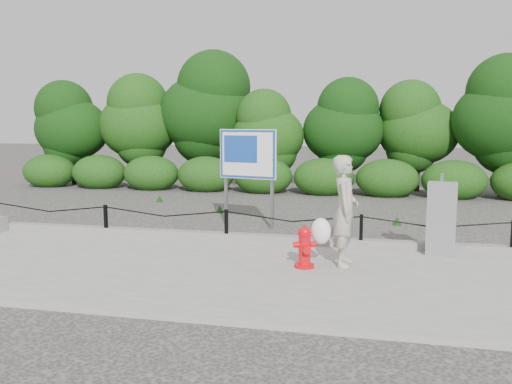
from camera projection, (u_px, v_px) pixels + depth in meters
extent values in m
plane|color=#2D2B28|center=(227.00, 245.00, 10.25)|extent=(90.00, 90.00, 0.00)
cube|color=gray|center=(190.00, 270.00, 8.32)|extent=(14.00, 4.00, 0.08)
cube|color=slate|center=(227.00, 236.00, 10.28)|extent=(14.00, 0.22, 0.14)
cube|color=black|center=(106.00, 220.00, 10.77)|extent=(0.06, 0.06, 0.60)
cube|color=black|center=(226.00, 225.00, 10.21)|extent=(0.06, 0.06, 0.60)
cube|color=black|center=(361.00, 231.00, 9.64)|extent=(0.06, 0.06, 0.60)
cylinder|color=black|center=(50.00, 207.00, 11.02)|extent=(2.50, 0.02, 0.02)
cylinder|color=black|center=(164.00, 211.00, 10.46)|extent=(2.50, 0.02, 0.02)
cylinder|color=black|center=(292.00, 216.00, 9.90)|extent=(2.50, 0.02, 0.02)
cylinder|color=black|center=(435.00, 222.00, 9.33)|extent=(2.50, 0.02, 0.02)
cylinder|color=black|center=(73.00, 159.00, 20.36)|extent=(0.18, 0.18, 1.89)
ellipsoid|color=#195113|center=(72.00, 124.00, 20.20)|extent=(2.80, 2.42, 3.02)
cylinder|color=black|center=(139.00, 158.00, 20.18)|extent=(0.18, 0.18, 2.00)
ellipsoid|color=#195113|center=(138.00, 120.00, 20.00)|extent=(2.96, 2.56, 3.20)
cylinder|color=black|center=(206.00, 153.00, 19.97)|extent=(0.18, 0.18, 2.39)
ellipsoid|color=#195113|center=(206.00, 107.00, 19.76)|extent=(3.54, 3.06, 3.83)
cylinder|color=black|center=(268.00, 166.00, 18.68)|extent=(0.18, 0.18, 1.68)
ellipsoid|color=#195113|center=(268.00, 131.00, 18.53)|extent=(2.49, 2.15, 2.69)
cylinder|color=black|center=(342.00, 163.00, 18.49)|extent=(0.18, 0.18, 1.86)
ellipsoid|color=#195113|center=(343.00, 125.00, 18.33)|extent=(2.76, 2.38, 2.98)
cylinder|color=black|center=(417.00, 164.00, 18.32)|extent=(0.18, 0.18, 1.82)
ellipsoid|color=#195113|center=(419.00, 127.00, 18.16)|extent=(2.69, 2.33, 2.91)
cylinder|color=black|center=(502.00, 162.00, 16.96)|extent=(0.18, 0.18, 2.15)
ellipsoid|color=#195113|center=(505.00, 114.00, 16.77)|extent=(3.19, 2.76, 3.45)
cylinder|color=red|center=(304.00, 266.00, 8.34)|extent=(0.40, 0.40, 0.05)
cylinder|color=red|center=(305.00, 249.00, 8.31)|extent=(0.24, 0.24, 0.46)
cylinder|color=red|center=(305.00, 233.00, 8.28)|extent=(0.29, 0.29, 0.04)
ellipsoid|color=red|center=(305.00, 232.00, 8.27)|extent=(0.26, 0.26, 0.15)
cylinder|color=red|center=(305.00, 227.00, 8.26)|extent=(0.07, 0.07, 0.04)
cylinder|color=red|center=(296.00, 245.00, 8.28)|extent=(0.11, 0.12, 0.09)
cylinder|color=red|center=(313.00, 244.00, 8.32)|extent=(0.11, 0.12, 0.09)
cylinder|color=red|center=(307.00, 250.00, 8.17)|extent=(0.16, 0.14, 0.13)
cylinder|color=slate|center=(302.00, 254.00, 8.21)|extent=(0.01, 0.04, 0.10)
imported|color=#A8A490|center=(345.00, 211.00, 8.39)|extent=(0.42, 0.63, 1.72)
ellipsoid|color=white|center=(321.00, 231.00, 8.36)|extent=(0.31, 0.24, 0.41)
cube|color=gray|center=(441.00, 219.00, 9.06)|extent=(0.50, 0.34, 1.24)
cube|color=slate|center=(441.00, 213.00, 9.22)|extent=(0.06, 0.06, 1.36)
cube|color=slate|center=(226.00, 177.00, 12.17)|extent=(0.07, 0.07, 2.16)
cube|color=slate|center=(272.00, 180.00, 11.69)|extent=(0.07, 0.07, 2.16)
cube|color=white|center=(248.00, 154.00, 11.82)|extent=(1.33, 0.33, 1.08)
cube|color=#15419A|center=(247.00, 154.00, 11.80)|extent=(1.29, 0.28, 1.05)
cube|color=#15419A|center=(240.00, 149.00, 11.85)|extent=(0.79, 0.18, 0.59)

